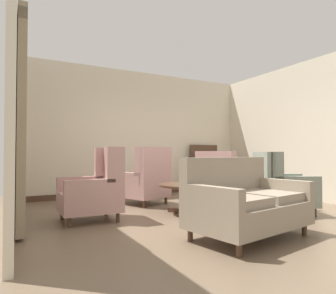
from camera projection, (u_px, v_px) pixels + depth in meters
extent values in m
plane|color=brown|center=(213.00, 217.00, 4.71)|extent=(8.35, 8.35, 0.00)
cube|color=beige|center=(140.00, 133.00, 7.37)|extent=(5.83, 0.08, 2.99)
cube|color=beige|center=(9.00, 117.00, 4.20)|extent=(0.08, 4.17, 2.99)
cube|color=beige|center=(290.00, 132.00, 6.86)|extent=(0.08, 4.17, 2.99)
cube|color=#4C3323|center=(140.00, 192.00, 7.29)|extent=(5.67, 0.03, 0.12)
cube|color=silver|center=(14.00, 132.00, 4.17)|extent=(0.03, 1.22, 2.31)
cube|color=white|center=(15.00, 132.00, 4.18)|extent=(0.02, 1.30, 2.39)
cube|color=white|center=(16.00, 132.00, 4.18)|extent=(0.02, 0.04, 2.31)
cube|color=white|center=(16.00, 132.00, 4.18)|extent=(0.02, 1.22, 0.04)
cube|color=gray|center=(21.00, 123.00, 3.50)|extent=(0.10, 0.32, 2.61)
cube|color=gray|center=(17.00, 132.00, 4.90)|extent=(0.10, 0.32, 2.61)
cube|color=gray|center=(20.00, 38.00, 4.23)|extent=(0.10, 1.90, 0.20)
cylinder|color=#4C3323|center=(188.00, 185.00, 4.96)|extent=(0.97, 0.97, 0.04)
cylinder|color=#4C3323|center=(188.00, 198.00, 4.96)|extent=(0.10, 0.10, 0.40)
cube|color=#4C3323|center=(200.00, 210.00, 5.04)|extent=(0.28, 0.08, 0.07)
cube|color=#4C3323|center=(176.00, 210.00, 5.05)|extent=(0.21, 0.26, 0.07)
cube|color=#4C3323|center=(190.00, 214.00, 4.73)|extent=(0.17, 0.28, 0.07)
cylinder|color=brown|center=(189.00, 184.00, 4.92)|extent=(0.10, 0.10, 0.02)
ellipsoid|color=brown|center=(189.00, 177.00, 4.92)|extent=(0.19, 0.19, 0.18)
cylinder|color=brown|center=(189.00, 169.00, 4.92)|extent=(0.08, 0.08, 0.08)
torus|color=brown|center=(189.00, 167.00, 4.92)|extent=(0.12, 0.12, 0.02)
cube|color=gray|center=(249.00, 214.00, 3.51)|extent=(1.56, 1.08, 0.27)
cube|color=gray|center=(226.00, 178.00, 3.80)|extent=(1.43, 0.39, 0.52)
cube|color=gray|center=(234.00, 201.00, 3.29)|extent=(0.68, 0.73, 0.10)
cube|color=gray|center=(268.00, 196.00, 3.68)|extent=(0.68, 0.73, 0.10)
cube|color=gray|center=(213.00, 198.00, 3.07)|extent=(0.24, 0.75, 0.23)
cube|color=gray|center=(284.00, 189.00, 3.89)|extent=(0.24, 0.75, 0.23)
cylinder|color=#4C3323|center=(239.00, 249.00, 2.86)|extent=(0.06, 0.06, 0.14)
cylinder|color=#4C3323|center=(304.00, 229.00, 3.62)|extent=(0.06, 0.06, 0.14)
cylinder|color=#4C3323|center=(190.00, 235.00, 3.39)|extent=(0.06, 0.06, 0.14)
cylinder|color=#4C3323|center=(256.00, 220.00, 4.15)|extent=(0.06, 0.06, 0.14)
cube|color=gray|center=(285.00, 196.00, 4.98)|extent=(1.09, 1.05, 0.29)
cube|color=gray|center=(264.00, 170.00, 4.98)|extent=(0.46, 0.73, 0.58)
cube|color=gray|center=(276.00, 166.00, 4.67)|extent=(0.22, 0.18, 0.44)
cube|color=gray|center=(263.00, 165.00, 5.31)|extent=(0.22, 0.18, 0.44)
cube|color=gray|center=(297.00, 183.00, 4.67)|extent=(0.71, 0.43, 0.20)
cube|color=gray|center=(280.00, 179.00, 5.31)|extent=(0.71, 0.43, 0.20)
cylinder|color=#4C3323|center=(315.00, 212.00, 4.69)|extent=(0.06, 0.06, 0.14)
cylinder|color=#4C3323|center=(298.00, 206.00, 5.28)|extent=(0.06, 0.06, 0.14)
cylinder|color=#4C3323|center=(271.00, 213.00, 4.68)|extent=(0.06, 0.06, 0.14)
cylinder|color=#4C3323|center=(259.00, 206.00, 5.26)|extent=(0.06, 0.06, 0.14)
cube|color=tan|center=(90.00, 202.00, 4.42)|extent=(0.84, 0.73, 0.28)
cube|color=tan|center=(113.00, 169.00, 4.59)|extent=(0.14, 0.73, 0.66)
cube|color=tan|center=(101.00, 163.00, 4.83)|extent=(0.20, 0.10, 0.50)
cube|color=tan|center=(113.00, 164.00, 4.28)|extent=(0.20, 0.10, 0.50)
cube|color=tan|center=(82.00, 183.00, 4.68)|extent=(0.73, 0.10, 0.21)
cube|color=tan|center=(92.00, 187.00, 4.13)|extent=(0.73, 0.10, 0.21)
cylinder|color=#4C3323|center=(62.00, 215.00, 4.50)|extent=(0.06, 0.06, 0.14)
cylinder|color=#4C3323|center=(69.00, 222.00, 4.01)|extent=(0.06, 0.06, 0.14)
cylinder|color=#4C3323|center=(106.00, 211.00, 4.82)|extent=(0.06, 0.06, 0.14)
cylinder|color=#4C3323|center=(118.00, 217.00, 4.32)|extent=(0.06, 0.06, 0.14)
cube|color=tan|center=(143.00, 190.00, 5.92)|extent=(0.99, 1.02, 0.27)
cube|color=tan|center=(156.00, 166.00, 5.71)|extent=(0.76, 0.39, 0.71)
cube|color=tan|center=(164.00, 161.00, 6.02)|extent=(0.16, 0.22, 0.54)
cube|color=tan|center=(140.00, 161.00, 5.53)|extent=(0.16, 0.22, 0.54)
cube|color=tan|center=(153.00, 176.00, 6.21)|extent=(0.34, 0.71, 0.22)
cube|color=tan|center=(129.00, 178.00, 5.72)|extent=(0.34, 0.71, 0.22)
cylinder|color=#4C3323|center=(143.00, 197.00, 6.36)|extent=(0.06, 0.06, 0.14)
cylinder|color=#4C3323|center=(121.00, 200.00, 5.92)|extent=(0.06, 0.06, 0.14)
cylinder|color=#4C3323|center=(166.00, 200.00, 5.92)|extent=(0.06, 0.06, 0.14)
cylinder|color=#4C3323|center=(144.00, 204.00, 5.48)|extent=(0.06, 0.06, 0.14)
cube|color=tan|center=(222.00, 189.00, 6.06)|extent=(1.07, 1.05, 0.28)
cube|color=tan|center=(214.00, 167.00, 5.80)|extent=(0.47, 0.74, 0.61)
cube|color=tan|center=(232.00, 163.00, 5.69)|extent=(0.22, 0.18, 0.47)
cube|color=tan|center=(201.00, 163.00, 6.06)|extent=(0.22, 0.18, 0.47)
cube|color=tan|center=(238.00, 176.00, 5.92)|extent=(0.68, 0.42, 0.23)
cube|color=tan|center=(208.00, 175.00, 6.30)|extent=(0.68, 0.42, 0.23)
cylinder|color=#4C3323|center=(242.00, 199.00, 6.16)|extent=(0.06, 0.06, 0.14)
cylinder|color=#4C3323|center=(215.00, 196.00, 6.50)|extent=(0.06, 0.06, 0.14)
cylinder|color=#4C3323|center=(229.00, 203.00, 5.62)|extent=(0.06, 0.06, 0.14)
cylinder|color=#4C3323|center=(201.00, 200.00, 5.96)|extent=(0.06, 0.06, 0.14)
cylinder|color=#4C3323|center=(218.00, 167.00, 6.79)|extent=(0.54, 0.54, 0.03)
cylinder|color=#4C3323|center=(218.00, 183.00, 6.78)|extent=(0.07, 0.07, 0.67)
cylinder|color=#4C3323|center=(218.00, 197.00, 6.77)|extent=(0.35, 0.35, 0.04)
cube|color=#4C3323|center=(207.00, 171.00, 7.93)|extent=(0.86, 0.37, 0.85)
cube|color=#4C3323|center=(204.00, 150.00, 8.09)|extent=(0.86, 0.04, 0.28)
cube|color=#4C3323|center=(198.00, 191.00, 7.62)|extent=(0.06, 0.06, 0.10)
cube|color=#4C3323|center=(222.00, 189.00, 7.98)|extent=(0.06, 0.06, 0.10)
cube|color=#4C3323|center=(193.00, 190.00, 7.86)|extent=(0.06, 0.06, 0.10)
cube|color=#4C3323|center=(216.00, 188.00, 8.22)|extent=(0.06, 0.06, 0.10)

